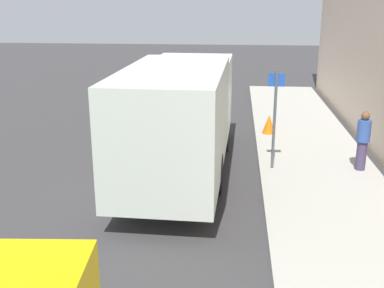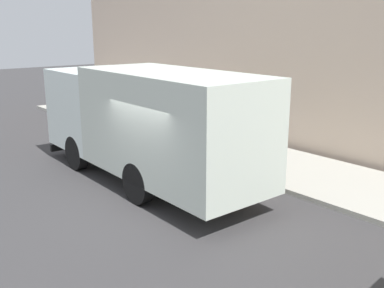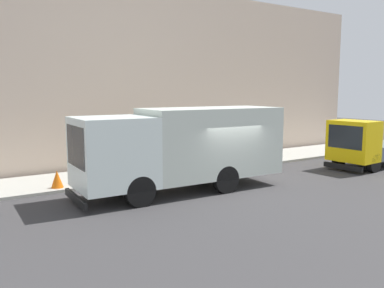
{
  "view_description": "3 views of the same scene",
  "coord_description": "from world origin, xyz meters",
  "px_view_note": "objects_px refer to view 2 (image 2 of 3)",
  "views": [
    {
      "loc": [
        2.27,
        -10.96,
        4.78
      ],
      "look_at": [
        1.18,
        0.54,
        1.2
      ],
      "focal_mm": 44.28,
      "sensor_mm": 36.0,
      "label": 1
    },
    {
      "loc": [
        -5.91,
        -8.32,
        4.21
      ],
      "look_at": [
        1.2,
        0.01,
        1.32
      ],
      "focal_mm": 41.36,
      "sensor_mm": 36.0,
      "label": 2
    },
    {
      "loc": [
        -11.96,
        9.31,
        3.81
      ],
      "look_at": [
        1.47,
        0.69,
        1.69
      ],
      "focal_mm": 37.44,
      "sensor_mm": 36.0,
      "label": 3
    }
  ],
  "objects_px": {
    "traffic_cone_orange": "(143,128)",
    "large_utility_truck": "(145,120)",
    "pedestrian_walking": "(254,120)",
    "street_sign_post": "(204,108)"
  },
  "relations": [
    {
      "from": "traffic_cone_orange",
      "to": "street_sign_post",
      "type": "height_order",
      "value": "street_sign_post"
    },
    {
      "from": "traffic_cone_orange",
      "to": "street_sign_post",
      "type": "relative_size",
      "value": 0.24
    },
    {
      "from": "pedestrian_walking",
      "to": "traffic_cone_orange",
      "type": "height_order",
      "value": "pedestrian_walking"
    },
    {
      "from": "traffic_cone_orange",
      "to": "large_utility_truck",
      "type": "bearing_deg",
      "value": -123.42
    },
    {
      "from": "pedestrian_walking",
      "to": "traffic_cone_orange",
      "type": "relative_size",
      "value": 2.51
    },
    {
      "from": "pedestrian_walking",
      "to": "traffic_cone_orange",
      "type": "xyz_separation_m",
      "value": [
        -2.35,
        3.54,
        -0.55
      ]
    },
    {
      "from": "pedestrian_walking",
      "to": "street_sign_post",
      "type": "height_order",
      "value": "street_sign_post"
    },
    {
      "from": "pedestrian_walking",
      "to": "street_sign_post",
      "type": "distance_m",
      "value": 2.58
    },
    {
      "from": "pedestrian_walking",
      "to": "large_utility_truck",
      "type": "bearing_deg",
      "value": 25.64
    },
    {
      "from": "traffic_cone_orange",
      "to": "street_sign_post",
      "type": "distance_m",
      "value": 3.86
    }
  ]
}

